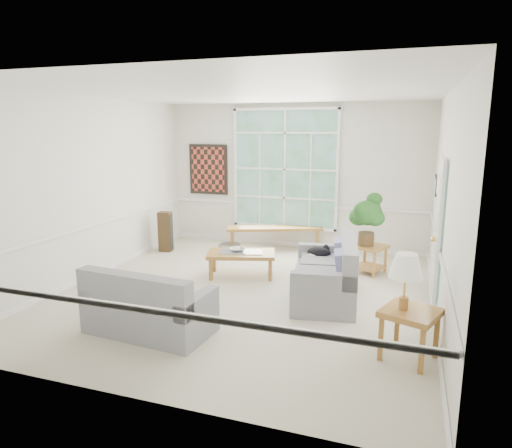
{
  "coord_description": "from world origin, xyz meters",
  "views": [
    {
      "loc": [
        2.3,
        -6.29,
        2.49
      ],
      "look_at": [
        0.1,
        0.2,
        1.05
      ],
      "focal_mm": 32.0,
      "sensor_mm": 36.0,
      "label": 1
    }
  ],
  "objects_px": {
    "end_table": "(369,259)",
    "loveseat_right": "(324,269)",
    "coffee_table": "(241,264)",
    "loveseat_front": "(149,300)",
    "side_table": "(409,334)"
  },
  "relations": [
    {
      "from": "coffee_table",
      "to": "end_table",
      "type": "height_order",
      "value": "end_table"
    },
    {
      "from": "coffee_table",
      "to": "loveseat_right",
      "type": "bearing_deg",
      "value": -38.09
    },
    {
      "from": "loveseat_front",
      "to": "end_table",
      "type": "relative_size",
      "value": 3.03
    },
    {
      "from": "loveseat_right",
      "to": "end_table",
      "type": "distance_m",
      "value": 1.58
    },
    {
      "from": "loveseat_front",
      "to": "side_table",
      "type": "xyz_separation_m",
      "value": [
        3.05,
        0.3,
        -0.13
      ]
    },
    {
      "from": "loveseat_front",
      "to": "end_table",
      "type": "xyz_separation_m",
      "value": [
        2.37,
        3.29,
        -0.16
      ]
    },
    {
      "from": "coffee_table",
      "to": "end_table",
      "type": "relative_size",
      "value": 2.25
    },
    {
      "from": "end_table",
      "to": "coffee_table",
      "type": "bearing_deg",
      "value": -156.86
    },
    {
      "from": "coffee_table",
      "to": "side_table",
      "type": "height_order",
      "value": "side_table"
    },
    {
      "from": "loveseat_right",
      "to": "end_table",
      "type": "height_order",
      "value": "loveseat_right"
    },
    {
      "from": "side_table",
      "to": "loveseat_front",
      "type": "bearing_deg",
      "value": -174.33
    },
    {
      "from": "loveseat_front",
      "to": "end_table",
      "type": "bearing_deg",
      "value": 59.0
    },
    {
      "from": "loveseat_right",
      "to": "coffee_table",
      "type": "distance_m",
      "value": 1.66
    },
    {
      "from": "loveseat_front",
      "to": "end_table",
      "type": "distance_m",
      "value": 4.05
    },
    {
      "from": "end_table",
      "to": "loveseat_right",
      "type": "bearing_deg",
      "value": -109.69
    }
  ]
}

